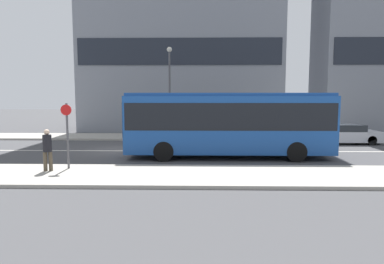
{
  "coord_description": "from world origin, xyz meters",
  "views": [
    {
      "loc": [
        4.24,
        -19.12,
        3.1
      ],
      "look_at": [
        3.86,
        -1.65,
        1.26
      ],
      "focal_mm": 32.0,
      "sensor_mm": 36.0,
      "label": 1
    }
  ],
  "objects_px": {
    "bus_stop_sign": "(67,131)",
    "street_lamp": "(170,82)",
    "parked_car_0": "(345,134)",
    "pedestrian_near_stop": "(47,147)",
    "city_bus": "(228,121)"
  },
  "relations": [
    {
      "from": "bus_stop_sign",
      "to": "street_lamp",
      "type": "bearing_deg",
      "value": 72.53
    },
    {
      "from": "parked_car_0",
      "to": "pedestrian_near_stop",
      "type": "bearing_deg",
      "value": -149.31
    },
    {
      "from": "pedestrian_near_stop",
      "to": "street_lamp",
      "type": "relative_size",
      "value": 0.26
    },
    {
      "from": "parked_car_0",
      "to": "bus_stop_sign",
      "type": "height_order",
      "value": "bus_stop_sign"
    },
    {
      "from": "bus_stop_sign",
      "to": "street_lamp",
      "type": "xyz_separation_m",
      "value": [
        3.29,
        10.45,
        2.36
      ]
    },
    {
      "from": "city_bus",
      "to": "parked_car_0",
      "type": "distance_m",
      "value": 9.85
    },
    {
      "from": "pedestrian_near_stop",
      "to": "bus_stop_sign",
      "type": "distance_m",
      "value": 1.01
    },
    {
      "from": "city_bus",
      "to": "street_lamp",
      "type": "bearing_deg",
      "value": 119.45
    },
    {
      "from": "city_bus",
      "to": "pedestrian_near_stop",
      "type": "relative_size",
      "value": 6.1
    },
    {
      "from": "city_bus",
      "to": "parked_car_0",
      "type": "relative_size",
      "value": 2.44
    },
    {
      "from": "parked_car_0",
      "to": "street_lamp",
      "type": "distance_m",
      "value": 12.31
    },
    {
      "from": "parked_car_0",
      "to": "bus_stop_sign",
      "type": "xyz_separation_m",
      "value": [
        -14.99,
        -8.76,
        1.09
      ]
    },
    {
      "from": "city_bus",
      "to": "parked_car_0",
      "type": "bearing_deg",
      "value": 36.16
    },
    {
      "from": "pedestrian_near_stop",
      "to": "street_lamp",
      "type": "height_order",
      "value": "street_lamp"
    },
    {
      "from": "parked_car_0",
      "to": "bus_stop_sign",
      "type": "bearing_deg",
      "value": -149.69
    }
  ]
}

